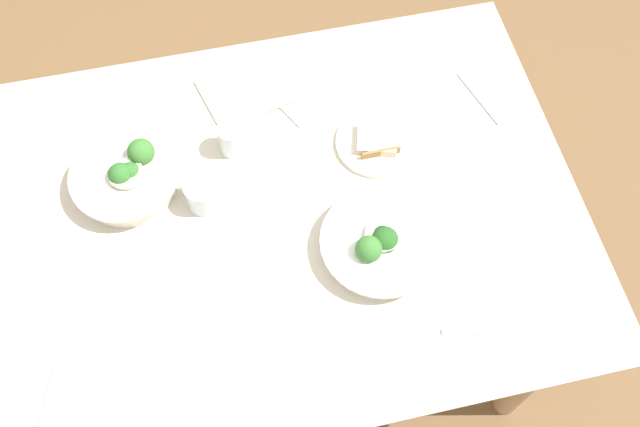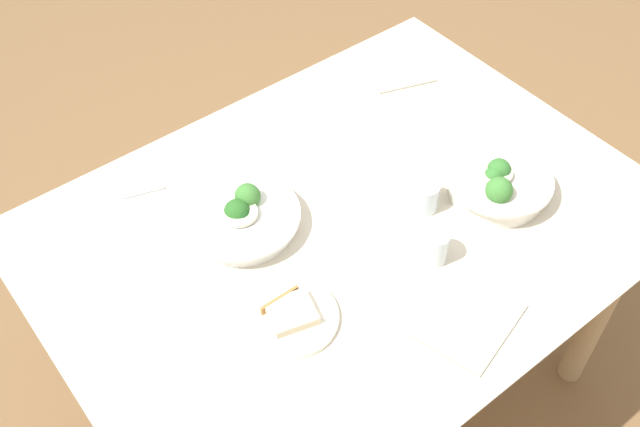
{
  "view_description": "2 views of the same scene",
  "coord_description": "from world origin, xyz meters",
  "views": [
    {
      "loc": [
        -0.08,
        -0.79,
        2.24
      ],
      "look_at": [
        0.09,
        -0.03,
        0.78
      ],
      "focal_mm": 39.65,
      "sensor_mm": 36.0,
      "label": 1
    },
    {
      "loc": [
        0.76,
        0.87,
        2.09
      ],
      "look_at": [
        0.04,
        -0.05,
        0.78
      ],
      "focal_mm": 41.84,
      "sensor_mm": 36.0,
      "label": 2
    }
  ],
  "objects": [
    {
      "name": "bread_side_plate",
      "position": [
        0.27,
        0.14,
        0.78
      ],
      "size": [
        0.2,
        0.2,
        0.03
      ],
      "color": "silver",
      "rests_on": "dining_table"
    },
    {
      "name": "dining_table",
      "position": [
        0.0,
        0.0,
        0.66
      ],
      "size": [
        1.42,
        1.06,
        0.77
      ],
      "color": "beige",
      "rests_on": "ground_plane"
    },
    {
      "name": "table_knife_left",
      "position": [
        0.56,
        0.22,
        0.77
      ],
      "size": [
        0.06,
        0.18,
        0.0
      ],
      "primitive_type": "cube",
      "rotation": [
        0.0,
        0.0,
        1.85
      ],
      "color": "#B7B7BC",
      "rests_on": "dining_table"
    },
    {
      "name": "fork_by_far_bowl",
      "position": [
        0.06,
        0.28,
        0.77
      ],
      "size": [
        0.06,
        0.1,
        0.0
      ],
      "rotation": [
        0.0,
        0.0,
        2.04
      ],
      "color": "#B7B7BC",
      "rests_on": "dining_table"
    },
    {
      "name": "broccoli_bowl_far",
      "position": [
        -0.34,
        0.15,
        0.8
      ],
      "size": [
        0.26,
        0.26,
        0.11
      ],
      "color": "silver",
      "rests_on": "dining_table"
    },
    {
      "name": "ground_plane",
      "position": [
        0.0,
        0.0,
        0.0
      ],
      "size": [
        6.0,
        6.0,
        0.0
      ],
      "primitive_type": "plane",
      "color": "brown"
    },
    {
      "name": "fork_by_near_bowl",
      "position": [
        0.32,
        -0.38,
        0.77
      ],
      "size": [
        0.1,
        0.04,
        0.0
      ],
      "rotation": [
        0.0,
        0.0,
        2.87
      ],
      "color": "#B7B7BC",
      "rests_on": "dining_table"
    },
    {
      "name": "napkin_folded_upper",
      "position": [
        -0.48,
        -0.36,
        0.77
      ],
      "size": [
        0.22,
        0.22,
        0.01
      ],
      "primitive_type": "cube",
      "rotation": [
        0.0,
        0.0,
        -0.33
      ],
      "color": "#B1A997",
      "rests_on": "dining_table"
    },
    {
      "name": "water_glass_center",
      "position": [
        -0.08,
        0.2,
        0.81
      ],
      "size": [
        0.07,
        0.07,
        0.08
      ],
      "primitive_type": "cylinder",
      "color": "silver",
      "rests_on": "dining_table"
    },
    {
      "name": "broccoli_bowl_near",
      "position": [
        0.2,
        -0.15,
        0.8
      ],
      "size": [
        0.28,
        0.28,
        0.09
      ],
      "color": "white",
      "rests_on": "dining_table"
    },
    {
      "name": "napkin_folded_lower",
      "position": [
        -0.03,
        0.37,
        0.77
      ],
      "size": [
        0.25,
        0.23,
        0.01
      ],
      "primitive_type": "cube",
      "rotation": [
        0.0,
        0.0,
        0.26
      ],
      "color": "#B1A997",
      "rests_on": "dining_table"
    },
    {
      "name": "water_glass_side",
      "position": [
        -0.17,
        0.07,
        0.8
      ],
      "size": [
        0.08,
        0.08,
        0.08
      ],
      "primitive_type": "cylinder",
      "color": "silver",
      "rests_on": "dining_table"
    }
  ]
}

